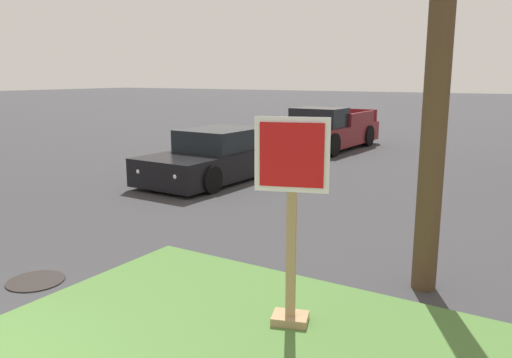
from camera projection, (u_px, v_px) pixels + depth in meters
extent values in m
cube|color=#A3845B|center=(291.00, 226.00, 4.98)|extent=(0.11, 0.11, 2.03)
cube|color=#A3845B|center=(290.00, 318.00, 5.17)|extent=(0.43, 0.38, 0.08)
cube|color=white|center=(292.00, 155.00, 4.79)|extent=(0.68, 0.25, 0.72)
cube|color=red|center=(291.00, 155.00, 4.77)|extent=(0.58, 0.21, 0.61)
cylinder|color=black|center=(36.00, 281.00, 6.39)|extent=(0.70, 0.70, 0.02)
cube|color=black|center=(216.00, 163.00, 12.65)|extent=(1.90, 4.25, 0.64)
cube|color=black|center=(221.00, 140.00, 12.71)|extent=(1.60, 1.97, 0.56)
cylinder|color=black|center=(210.00, 180.00, 11.14)|extent=(0.23, 0.63, 0.62)
cylinder|color=black|center=(154.00, 172.00, 12.05)|extent=(0.23, 0.63, 0.62)
cylinder|color=black|center=(272.00, 163.00, 13.28)|extent=(0.23, 0.63, 0.62)
cylinder|color=black|center=(220.00, 157.00, 14.19)|extent=(0.23, 0.63, 0.62)
sphere|color=white|center=(176.00, 176.00, 10.66)|extent=(0.14, 0.14, 0.14)
sphere|color=red|center=(277.00, 152.00, 14.04)|extent=(0.12, 0.12, 0.12)
sphere|color=white|center=(139.00, 171.00, 11.24)|extent=(0.14, 0.14, 0.14)
sphere|color=red|center=(245.00, 149.00, 14.62)|extent=(0.12, 0.12, 0.12)
cube|color=maroon|center=(328.00, 135.00, 17.89)|extent=(2.00, 5.11, 0.68)
cube|color=black|center=(319.00, 118.00, 17.18)|extent=(1.69, 1.36, 0.68)
cube|color=maroon|center=(362.00, 118.00, 18.03)|extent=(0.15, 2.13, 0.44)
cube|color=maroon|center=(317.00, 116.00, 18.99)|extent=(0.15, 2.13, 0.44)
cube|color=maroon|center=(356.00, 114.00, 19.82)|extent=(1.70, 0.14, 0.44)
cylinder|color=black|center=(332.00, 145.00, 16.19)|extent=(0.28, 0.77, 0.76)
cylinder|color=black|center=(284.00, 141.00, 17.14)|extent=(0.28, 0.77, 0.76)
cylinder|color=black|center=(367.00, 136.00, 18.69)|extent=(0.28, 0.77, 0.76)
cylinder|color=black|center=(324.00, 133.00, 19.63)|extent=(0.28, 0.77, 0.76)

